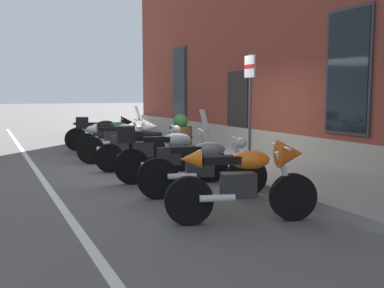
{
  "coord_description": "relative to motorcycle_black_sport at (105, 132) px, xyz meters",
  "views": [
    {
      "loc": [
        8.97,
        -4.18,
        1.66
      ],
      "look_at": [
        0.61,
        -0.27,
        0.62
      ],
      "focal_mm": 41.74,
      "sensor_mm": 36.0,
      "label": 1
    }
  ],
  "objects": [
    {
      "name": "parking_sign",
      "position": [
        5.21,
        1.68,
        1.1
      ],
      "size": [
        0.36,
        0.07,
        2.3
      ],
      "color": "#4C4C51",
      "rests_on": "sidewalk"
    },
    {
      "name": "sidewalk",
      "position": [
        3.99,
        2.19,
        -0.47
      ],
      "size": [
        27.22,
        2.5,
        0.16
      ],
      "primitive_type": "cube",
      "color": "gray",
      "rests_on": "ground_plane"
    },
    {
      "name": "motorcycle_green_touring",
      "position": [
        1.17,
        -0.17,
        0.0
      ],
      "size": [
        0.78,
        2.1,
        1.33
      ],
      "color": "black",
      "rests_on": "ground_plane"
    },
    {
      "name": "barrel_planter",
      "position": [
        1.77,
        1.65,
        0.0
      ],
      "size": [
        0.66,
        0.66,
        0.95
      ],
      "color": "brown",
      "rests_on": "sidewalk"
    },
    {
      "name": "motorcycle_silver_touring",
      "position": [
        5.33,
        -0.21,
        0.02
      ],
      "size": [
        0.92,
        2.07,
        1.37
      ],
      "color": "black",
      "rests_on": "ground_plane"
    },
    {
      "name": "motorcycle_white_sport",
      "position": [
        2.7,
        -0.21,
        0.03
      ],
      "size": [
        0.87,
        2.03,
        1.07
      ],
      "color": "black",
      "rests_on": "ground_plane"
    },
    {
      "name": "motorcycle_black_sport",
      "position": [
        0.0,
        0.0,
        0.0
      ],
      "size": [
        0.89,
        2.12,
        1.01
      ],
      "color": "black",
      "rests_on": "ground_plane"
    },
    {
      "name": "motorcycle_orange_sport",
      "position": [
        8.15,
        -0.19,
        0.03
      ],
      "size": [
        0.79,
        1.96,
        1.07
      ],
      "color": "black",
      "rests_on": "ground_plane"
    },
    {
      "name": "ground_plane",
      "position": [
        3.99,
        0.94,
        -0.55
      ],
      "size": [
        140.0,
        140.0,
        0.0
      ],
      "primitive_type": "plane",
      "color": "#565451"
    },
    {
      "name": "lane_stripe",
      "position": [
        3.99,
        -2.26,
        -0.55
      ],
      "size": [
        27.22,
        0.12,
        0.01
      ],
      "primitive_type": "cube",
      "color": "silver",
      "rests_on": "ground_plane"
    },
    {
      "name": "motorcycle_grey_naked",
      "position": [
        6.66,
        -0.08,
        -0.07
      ],
      "size": [
        0.83,
        2.05,
        0.97
      ],
      "color": "black",
      "rests_on": "ground_plane"
    },
    {
      "name": "motorcycle_black_naked",
      "position": [
        4.0,
        -0.12,
        -0.06
      ],
      "size": [
        0.91,
        2.04,
        1.0
      ],
      "color": "black",
      "rests_on": "ground_plane"
    }
  ]
}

